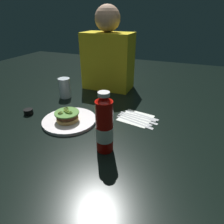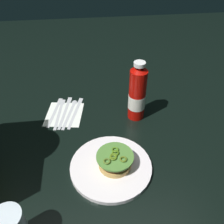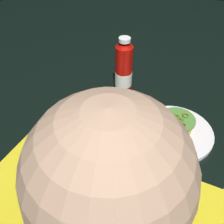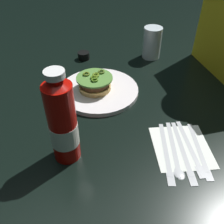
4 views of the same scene
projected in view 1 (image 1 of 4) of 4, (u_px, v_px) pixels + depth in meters
ground_plane at (76, 120)px, 0.98m from camera, size 3.00×3.00×0.00m
dinner_plate at (70, 120)px, 0.96m from camera, size 0.27×0.27×0.02m
burger_sandwich at (67, 116)px, 0.94m from camera, size 0.12×0.12×0.05m
ketchup_bottle at (104, 126)px, 0.72m from camera, size 0.07×0.07×0.25m
water_glass at (65, 88)px, 1.22m from camera, size 0.07×0.07×0.12m
condiment_cup at (28, 112)px, 1.03m from camera, size 0.05×0.05×0.03m
napkin at (136, 118)px, 1.00m from camera, size 0.18×0.17×0.00m
steak_knife at (137, 122)px, 0.95m from camera, size 0.21×0.07×0.00m
spoon_utensil at (139, 121)px, 0.97m from camera, size 0.19×0.07×0.00m
table_knife at (140, 119)px, 0.99m from camera, size 0.21×0.06×0.00m
fork_utensil at (141, 116)px, 1.01m from camera, size 0.20×0.04×0.00m
butter_knife at (144, 115)px, 1.02m from camera, size 0.19×0.06×0.00m
diner_person at (108, 55)px, 1.30m from camera, size 0.33×0.18×0.54m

